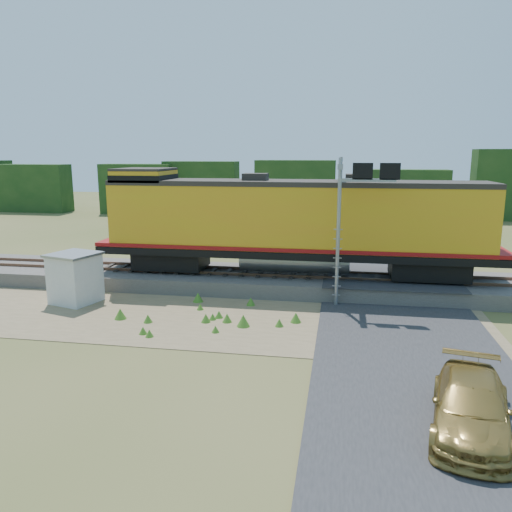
% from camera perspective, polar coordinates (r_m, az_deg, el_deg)
% --- Properties ---
extents(ground, '(140.00, 140.00, 0.00)m').
position_cam_1_polar(ground, '(22.21, -2.02, -7.60)').
color(ground, '#475123').
rests_on(ground, ground).
extents(ballast, '(70.00, 5.00, 0.80)m').
position_cam_1_polar(ballast, '(27.74, 0.50, -2.80)').
color(ballast, slate).
rests_on(ballast, ground).
extents(rails, '(70.00, 1.54, 0.16)m').
position_cam_1_polar(rails, '(27.63, 0.50, -1.83)').
color(rails, brown).
rests_on(rails, ballast).
extents(dirt_shoulder, '(26.00, 8.00, 0.03)m').
position_cam_1_polar(dirt_shoulder, '(23.13, -6.66, -6.84)').
color(dirt_shoulder, '#8C7754').
rests_on(dirt_shoulder, ground).
extents(road, '(7.00, 66.00, 0.86)m').
position_cam_1_polar(road, '(22.61, 16.18, -7.48)').
color(road, '#38383A').
rests_on(road, ground).
extents(tree_line_north, '(130.00, 3.00, 6.50)m').
position_cam_1_polar(tree_line_north, '(58.83, 5.58, 7.45)').
color(tree_line_north, '#183814').
rests_on(tree_line_north, ground).
extents(weed_clumps, '(15.00, 6.20, 0.56)m').
position_cam_1_polar(weed_clumps, '(23.23, -10.51, -6.92)').
color(weed_clumps, '#407521').
rests_on(weed_clumps, ground).
extents(locomotive, '(21.55, 3.29, 5.56)m').
position_cam_1_polar(locomotive, '(26.90, 3.81, 3.90)').
color(locomotive, black).
rests_on(locomotive, rails).
extents(shed, '(2.63, 2.63, 2.51)m').
position_cam_1_polar(shed, '(26.30, -19.97, -2.36)').
color(shed, silver).
rests_on(shed, ground).
extents(signal_gantry, '(2.82, 6.20, 7.13)m').
position_cam_1_polar(signal_gantry, '(25.93, 10.37, 7.08)').
color(signal_gantry, gray).
rests_on(signal_gantry, ground).
extents(car, '(2.92, 5.12, 1.40)m').
position_cam_1_polar(car, '(15.03, 23.35, -15.49)').
color(car, olive).
rests_on(car, ground).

